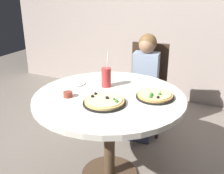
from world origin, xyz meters
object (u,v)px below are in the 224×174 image
object	(u,v)px
diner_child	(144,92)
chair_wooden	(147,82)
soda_cup	(106,77)
dining_table	(109,107)
pizza_veggie	(104,102)
pizza_cheese	(155,96)
plate_small	(75,83)
sauce_bowl	(68,94)

from	to	relation	value
diner_child	chair_wooden	bearing A→B (deg)	96.91
soda_cup	chair_wooden	bearing A→B (deg)	83.49
dining_table	pizza_veggie	world-z (taller)	pizza_veggie
pizza_cheese	soda_cup	bearing A→B (deg)	173.52
chair_wooden	plate_small	distance (m)	0.98
pizza_cheese	sauce_bowl	size ratio (longest dim) A/B	4.12
soda_cup	plate_small	distance (m)	0.29
soda_cup	plate_small	bearing A→B (deg)	-166.16
pizza_veggie	chair_wooden	bearing A→B (deg)	92.57
chair_wooden	diner_child	world-z (taller)	diner_child
diner_child	pizza_cheese	world-z (taller)	diner_child
plate_small	pizza_veggie	bearing A→B (deg)	-30.56
pizza_cheese	plate_small	size ratio (longest dim) A/B	1.60
diner_child	soda_cup	bearing A→B (deg)	-100.27
pizza_cheese	diner_child	bearing A→B (deg)	115.10
chair_wooden	pizza_veggie	size ratio (longest dim) A/B	3.07
plate_small	chair_wooden	bearing A→B (deg)	67.61
chair_wooden	soda_cup	size ratio (longest dim) A/B	3.09
chair_wooden	pizza_cheese	world-z (taller)	chair_wooden
pizza_veggie	pizza_cheese	world-z (taller)	pizza_cheese
dining_table	pizza_veggie	size ratio (longest dim) A/B	3.77
pizza_veggie	sauce_bowl	xyz separation A→B (m)	(-0.31, -0.01, 0.00)
chair_wooden	pizza_cheese	size ratio (longest dim) A/B	3.30
soda_cup	diner_child	bearing A→B (deg)	79.73
diner_child	plate_small	distance (m)	0.85
diner_child	soda_cup	distance (m)	0.73
chair_wooden	plate_small	xyz separation A→B (m)	(-0.36, -0.88, 0.22)
dining_table	chair_wooden	bearing A→B (deg)	90.71
pizza_cheese	sauce_bowl	distance (m)	0.66
plate_small	diner_child	bearing A→B (deg)	61.21
chair_wooden	pizza_veggie	distance (m)	1.15
diner_child	plate_small	xyz separation A→B (m)	(-0.39, -0.70, 0.27)
pizza_veggie	soda_cup	bearing A→B (deg)	114.78
dining_table	sauce_bowl	bearing A→B (deg)	-148.46
plate_small	dining_table	bearing A→B (deg)	-13.68
pizza_veggie	plate_small	xyz separation A→B (m)	(-0.41, 0.24, -0.01)
dining_table	diner_child	size ratio (longest dim) A/B	1.08
chair_wooden	diner_child	size ratio (longest dim) A/B	0.88
dining_table	pizza_cheese	size ratio (longest dim) A/B	4.05
diner_child	sauce_bowl	size ratio (longest dim) A/B	15.46
diner_child	soda_cup	size ratio (longest dim) A/B	3.52
pizza_cheese	plate_small	distance (m)	0.71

